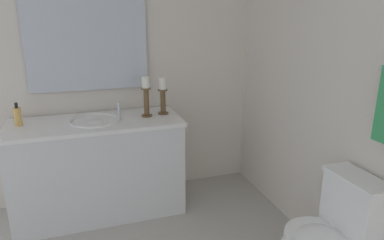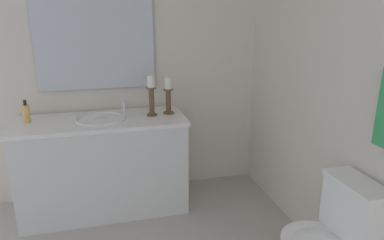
{
  "view_description": "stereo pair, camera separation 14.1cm",
  "coord_description": "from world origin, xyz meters",
  "px_view_note": "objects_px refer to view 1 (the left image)",
  "views": [
    {
      "loc": [
        1.63,
        -0.23,
        1.61
      ],
      "look_at": [
        -0.41,
        0.45,
        0.96
      ],
      "focal_mm": 31.97,
      "sensor_mm": 36.0,
      "label": 1
    },
    {
      "loc": [
        1.67,
        -0.09,
        1.61
      ],
      "look_at": [
        -0.41,
        0.45,
        0.96
      ],
      "focal_mm": 31.97,
      "sensor_mm": 36.0,
      "label": 2
    }
  ],
  "objects_px": {
    "candle_holder_short": "(146,95)",
    "toilet": "(328,240)",
    "candle_holder_tall": "(163,95)",
    "vanity_cabinet": "(99,167)",
    "sink_basin": "(96,126)",
    "soap_bottle": "(18,116)",
    "mirror": "(87,40)"
  },
  "relations": [
    {
      "from": "candle_holder_short",
      "to": "toilet",
      "type": "bearing_deg",
      "value": 29.55
    },
    {
      "from": "candle_holder_tall",
      "to": "toilet",
      "type": "xyz_separation_m",
      "value": [
        1.4,
        0.63,
        -0.61
      ]
    },
    {
      "from": "vanity_cabinet",
      "to": "candle_holder_tall",
      "type": "bearing_deg",
      "value": 93.69
    },
    {
      "from": "sink_basin",
      "to": "soap_bottle",
      "type": "bearing_deg",
      "value": -95.98
    },
    {
      "from": "vanity_cabinet",
      "to": "toilet",
      "type": "distance_m",
      "value": 1.81
    },
    {
      "from": "vanity_cabinet",
      "to": "mirror",
      "type": "bearing_deg",
      "value": 179.99
    },
    {
      "from": "mirror",
      "to": "candle_holder_tall",
      "type": "distance_m",
      "value": 0.76
    },
    {
      "from": "candle_holder_short",
      "to": "sink_basin",
      "type": "bearing_deg",
      "value": -89.08
    },
    {
      "from": "sink_basin",
      "to": "soap_bottle",
      "type": "height_order",
      "value": "soap_bottle"
    },
    {
      "from": "sink_basin",
      "to": "candle_holder_tall",
      "type": "bearing_deg",
      "value": 93.7
    },
    {
      "from": "candle_holder_short",
      "to": "toilet",
      "type": "relative_size",
      "value": 0.45
    },
    {
      "from": "sink_basin",
      "to": "candle_holder_short",
      "type": "xyz_separation_m",
      "value": [
        -0.01,
        0.42,
        0.22
      ]
    },
    {
      "from": "vanity_cabinet",
      "to": "soap_bottle",
      "type": "xyz_separation_m",
      "value": [
        -0.06,
        -0.56,
        0.48
      ]
    },
    {
      "from": "vanity_cabinet",
      "to": "candle_holder_short",
      "type": "height_order",
      "value": "candle_holder_short"
    },
    {
      "from": "candle_holder_short",
      "to": "vanity_cabinet",
      "type": "bearing_deg",
      "value": -89.08
    },
    {
      "from": "vanity_cabinet",
      "to": "soap_bottle",
      "type": "distance_m",
      "value": 0.74
    },
    {
      "from": "soap_bottle",
      "to": "candle_holder_tall",
      "type": "bearing_deg",
      "value": 88.86
    },
    {
      "from": "sink_basin",
      "to": "toilet",
      "type": "relative_size",
      "value": 0.54
    },
    {
      "from": "sink_basin",
      "to": "mirror",
      "type": "xyz_separation_m",
      "value": [
        -0.28,
        -0.0,
        0.65
      ]
    },
    {
      "from": "vanity_cabinet",
      "to": "candle_holder_tall",
      "type": "relative_size",
      "value": 4.35
    },
    {
      "from": "candle_holder_short",
      "to": "toilet",
      "type": "height_order",
      "value": "candle_holder_short"
    },
    {
      "from": "mirror",
      "to": "candle_holder_tall",
      "type": "bearing_deg",
      "value": 66.74
    },
    {
      "from": "mirror",
      "to": "soap_bottle",
      "type": "xyz_separation_m",
      "value": [
        0.22,
        -0.56,
        -0.54
      ]
    },
    {
      "from": "candle_holder_tall",
      "to": "soap_bottle",
      "type": "distance_m",
      "value": 1.13
    },
    {
      "from": "candle_holder_tall",
      "to": "candle_holder_short",
      "type": "distance_m",
      "value": 0.15
    },
    {
      "from": "mirror",
      "to": "candle_holder_tall",
      "type": "height_order",
      "value": "mirror"
    },
    {
      "from": "vanity_cabinet",
      "to": "sink_basin",
      "type": "bearing_deg",
      "value": 90.0
    },
    {
      "from": "sink_basin",
      "to": "candle_holder_tall",
      "type": "relative_size",
      "value": 1.28
    },
    {
      "from": "toilet",
      "to": "mirror",
      "type": "bearing_deg",
      "value": -143.96
    },
    {
      "from": "vanity_cabinet",
      "to": "sink_basin",
      "type": "distance_m",
      "value": 0.37
    },
    {
      "from": "mirror",
      "to": "toilet",
      "type": "height_order",
      "value": "mirror"
    },
    {
      "from": "mirror",
      "to": "candle_holder_short",
      "type": "xyz_separation_m",
      "value": [
        0.27,
        0.42,
        -0.43
      ]
    }
  ]
}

